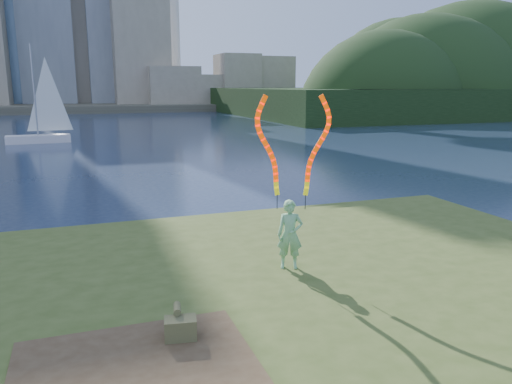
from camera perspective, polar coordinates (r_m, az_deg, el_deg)
name	(u,v)px	position (r m, az deg, el deg)	size (l,w,h in m)	color
ground	(231,308)	(10.54, -2.92, -13.14)	(320.00, 320.00, 0.00)	#1A2742
grassy_knoll	(271,347)	(8.45, 1.75, -17.34)	(20.00, 18.00, 0.80)	#3B4C1B
dirt_patch	(138,378)	(7.01, -13.35, -19.95)	(3.20, 3.00, 0.02)	#47331E
far_shore	(91,105)	(104.25, -18.35, 9.38)	(320.00, 40.00, 1.20)	#4A4536
wooded_hill	(464,111)	(93.12, 22.66, 8.54)	(78.00, 50.00, 63.00)	black
woman_with_ribbons	(291,198)	(10.06, 3.99, -0.74)	(1.84, 0.76, 3.84)	#157A1A
canvas_bag	(180,327)	(7.73, -8.65, -15.05)	(0.51, 0.58, 0.45)	#434826
sailboat	(41,126)	(43.23, -23.37, 6.92)	(5.07, 1.85, 7.64)	silver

